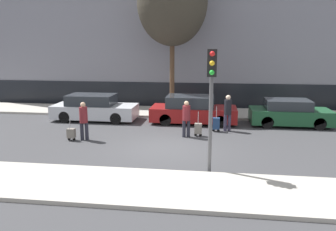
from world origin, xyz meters
The scene contains 15 objects.
ground_plane centered at (0.00, 0.00, 0.00)m, with size 80.00×80.00×0.00m, color #38383A.
sidewalk_near centered at (0.00, -3.75, 0.06)m, with size 28.00×2.50×0.12m.
sidewalk_far centered at (0.00, 7.00, 0.06)m, with size 28.00×3.00×0.12m.
building_facade centered at (0.00, 10.37, 4.66)m, with size 28.00×2.39×9.36m.
parked_car_0 centered at (-4.51, 4.57, 0.65)m, with size 4.48×1.79×1.39m.
parked_car_1 centered at (0.82, 4.63, 0.66)m, with size 4.41×1.86×1.42m.
parked_car_2 centered at (5.68, 4.65, 0.63)m, with size 3.92×1.73×1.32m.
pedestrian_left centered at (-3.56, 0.75, 0.93)m, with size 0.34×0.34×1.64m.
trolley_left centered at (-4.10, 0.62, 0.32)m, with size 0.34×0.29×1.06m.
pedestrian_center centered at (0.70, 1.81, 0.91)m, with size 0.34×0.34×1.62m.
trolley_center centered at (1.22, 2.00, 0.35)m, with size 0.34×0.29×1.12m.
pedestrian_right centered at (2.54, 3.11, 0.98)m, with size 0.34×0.34×1.72m.
trolley_right centered at (2.02, 2.93, 0.39)m, with size 0.34×0.29×1.20m.
traffic_light centered at (1.75, -2.36, 2.75)m, with size 0.28×0.47×3.86m.
bare_tree_near_crossing centered at (-0.56, 6.98, 6.34)m, with size 3.98×3.98×8.67m.
Camera 1 is at (1.75, -12.15, 3.93)m, focal length 35.00 mm.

